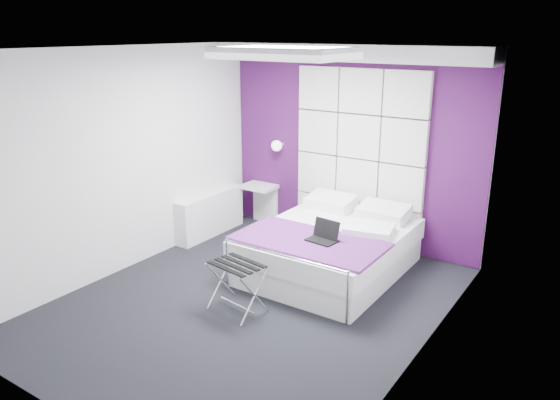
{
  "coord_description": "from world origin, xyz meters",
  "views": [
    {
      "loc": [
        3.14,
        -4.15,
        2.77
      ],
      "look_at": [
        0.12,
        0.35,
        1.07
      ],
      "focal_mm": 35.0,
      "sensor_mm": 36.0,
      "label": 1
    }
  ],
  "objects_px": {
    "wall_lamp": "(278,145)",
    "laptop": "(324,235)",
    "luggage_rack": "(237,287)",
    "radiator": "(210,214)",
    "bed": "(330,248)",
    "nightstand": "(260,186)"
  },
  "relations": [
    {
      "from": "radiator",
      "to": "nightstand",
      "type": "distance_m",
      "value": 0.85
    },
    {
      "from": "nightstand",
      "to": "wall_lamp",
      "type": "bearing_deg",
      "value": 7.61
    },
    {
      "from": "luggage_rack",
      "to": "laptop",
      "type": "relative_size",
      "value": 1.65
    },
    {
      "from": "radiator",
      "to": "bed",
      "type": "height_order",
      "value": "bed"
    },
    {
      "from": "wall_lamp",
      "to": "radiator",
      "type": "bearing_deg",
      "value": -130.1
    },
    {
      "from": "wall_lamp",
      "to": "radiator",
      "type": "relative_size",
      "value": 0.12
    },
    {
      "from": "wall_lamp",
      "to": "nightstand",
      "type": "xyz_separation_m",
      "value": [
        -0.3,
        -0.04,
        -0.64
      ]
    },
    {
      "from": "bed",
      "to": "luggage_rack",
      "type": "height_order",
      "value": "bed"
    },
    {
      "from": "radiator",
      "to": "luggage_rack",
      "type": "bearing_deg",
      "value": -42.2
    },
    {
      "from": "wall_lamp",
      "to": "luggage_rack",
      "type": "xyz_separation_m",
      "value": [
        1.03,
        -2.27,
        -0.96
      ]
    },
    {
      "from": "bed",
      "to": "wall_lamp",
      "type": "bearing_deg",
      "value": 145.93
    },
    {
      "from": "radiator",
      "to": "luggage_rack",
      "type": "height_order",
      "value": "radiator"
    },
    {
      "from": "bed",
      "to": "laptop",
      "type": "xyz_separation_m",
      "value": [
        0.14,
        -0.4,
        0.32
      ]
    },
    {
      "from": "laptop",
      "to": "wall_lamp",
      "type": "bearing_deg",
      "value": 144.88
    },
    {
      "from": "wall_lamp",
      "to": "laptop",
      "type": "relative_size",
      "value": 0.47
    },
    {
      "from": "wall_lamp",
      "to": "laptop",
      "type": "xyz_separation_m",
      "value": [
        1.49,
        -1.32,
        -0.6
      ]
    },
    {
      "from": "luggage_rack",
      "to": "laptop",
      "type": "bearing_deg",
      "value": 73.7
    },
    {
      "from": "laptop",
      "to": "radiator",
      "type": "bearing_deg",
      "value": 171.7
    },
    {
      "from": "radiator",
      "to": "luggage_rack",
      "type": "relative_size",
      "value": 2.28
    },
    {
      "from": "wall_lamp",
      "to": "laptop",
      "type": "height_order",
      "value": "wall_lamp"
    },
    {
      "from": "nightstand",
      "to": "luggage_rack",
      "type": "bearing_deg",
      "value": -59.26
    },
    {
      "from": "bed",
      "to": "nightstand",
      "type": "height_order",
      "value": "bed"
    }
  ]
}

